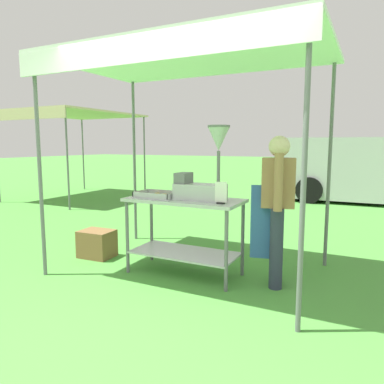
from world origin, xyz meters
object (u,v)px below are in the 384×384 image
(donut_tray, at_px, (157,196))
(menu_sign, at_px, (221,195))
(donut_fryer, at_px, (204,174))
(stall_canopy, at_px, (188,63))
(vendor, at_px, (277,203))
(supply_crate, at_px, (97,244))
(van_silver, at_px, (374,169))
(neighbour_tent, at_px, (74,115))
(donut_cart, at_px, (184,220))

(donut_tray, bearing_deg, menu_sign, -5.93)
(donut_fryer, bearing_deg, stall_canopy, 158.75)
(vendor, height_order, supply_crate, vendor)
(supply_crate, bearing_deg, donut_fryer, -1.41)
(van_silver, relative_size, neighbour_tent, 1.48)
(stall_canopy, distance_m, menu_sign, 1.53)
(donut_tray, bearing_deg, donut_cart, 9.86)
(vendor, bearing_deg, donut_cart, -172.06)
(supply_crate, bearing_deg, menu_sign, -5.60)
(donut_cart, relative_size, supply_crate, 2.94)
(donut_tray, height_order, menu_sign, menu_sign)
(donut_fryer, height_order, neighbour_tent, neighbour_tent)
(stall_canopy, xyz_separation_m, donut_cart, (-0.00, -0.10, -1.77))
(menu_sign, relative_size, van_silver, 0.05)
(donut_fryer, distance_m, vendor, 0.84)
(donut_cart, distance_m, neighbour_tent, 7.08)
(donut_fryer, bearing_deg, donut_tray, -174.45)
(stall_canopy, xyz_separation_m, donut_tray, (-0.33, -0.16, -1.50))
(donut_cart, xyz_separation_m, vendor, (1.04, 0.14, 0.25))
(neighbour_tent, bearing_deg, donut_fryer, -34.49)
(menu_sign, distance_m, vendor, 0.61)
(neighbour_tent, bearing_deg, menu_sign, -34.29)
(stall_canopy, distance_m, neighbour_tent, 6.83)
(donut_cart, relative_size, donut_tray, 2.83)
(stall_canopy, xyz_separation_m, donut_fryer, (0.26, -0.10, -1.23))
(donut_fryer, relative_size, menu_sign, 3.55)
(donut_tray, xyz_separation_m, supply_crate, (-1.03, 0.10, -0.74))
(donut_fryer, height_order, supply_crate, donut_fryer)
(stall_canopy, height_order, menu_sign, stall_canopy)
(vendor, bearing_deg, stall_canopy, -177.48)
(stall_canopy, distance_m, supply_crate, 2.62)
(donut_fryer, distance_m, menu_sign, 0.35)
(donut_cart, bearing_deg, van_silver, 74.43)
(donut_fryer, bearing_deg, menu_sign, -29.34)
(supply_crate, distance_m, neighbour_tent, 6.18)
(supply_crate, bearing_deg, donut_tray, -5.33)
(donut_cart, bearing_deg, menu_sign, -15.76)
(vendor, distance_m, van_silver, 6.92)
(neighbour_tent, bearing_deg, donut_cart, -35.69)
(stall_canopy, bearing_deg, van_silver, 74.22)
(menu_sign, bearing_deg, van_silver, 78.61)
(menu_sign, height_order, neighbour_tent, neighbour_tent)
(donut_fryer, bearing_deg, vendor, 10.51)
(donut_fryer, relative_size, van_silver, 0.17)
(donut_fryer, distance_m, van_silver, 7.21)
(menu_sign, distance_m, van_silver, 7.29)
(donut_fryer, xyz_separation_m, van_silver, (1.70, 7.00, -0.31))
(supply_crate, height_order, van_silver, van_silver)
(donut_cart, relative_size, menu_sign, 5.81)
(donut_cart, height_order, supply_crate, donut_cart)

